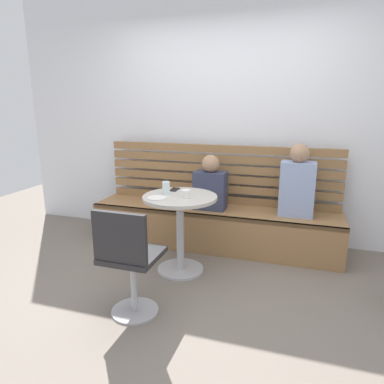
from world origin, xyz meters
TOP-DOWN VIEW (x-y plane):
  - ground at (0.00, 0.00)m, footprint 8.00×8.00m
  - back_wall at (0.00, 1.64)m, footprint 5.20×0.10m
  - booth_bench at (0.00, 1.20)m, footprint 2.70×0.52m
  - booth_backrest at (0.00, 1.44)m, footprint 2.65×0.04m
  - cafe_table at (-0.15, 0.53)m, footprint 0.68×0.68m
  - white_chair at (-0.25, -0.28)m, footprint 0.40×0.40m
  - person_adult at (0.86, 1.23)m, footprint 0.34×0.22m
  - person_child_left at (-0.03, 1.19)m, footprint 0.34×0.22m
  - cup_ceramic_white at (-0.08, 0.49)m, footprint 0.08×0.08m
  - cup_glass_tall at (-0.29, 0.54)m, footprint 0.07×0.07m
  - plate_small at (-0.31, 0.38)m, footprint 0.17×0.17m
  - phone_on_table at (-0.27, 0.73)m, footprint 0.07×0.14m

SIDE VIEW (x-z plane):
  - ground at x=0.00m, z-range 0.00..0.00m
  - booth_bench at x=0.00m, z-range 0.00..0.44m
  - white_chair at x=-0.25m, z-range 0.04..0.89m
  - cafe_table at x=-0.15m, z-range 0.15..0.89m
  - person_child_left at x=-0.03m, z-range 0.40..0.99m
  - phone_on_table at x=-0.27m, z-range 0.74..0.75m
  - plate_small at x=-0.31m, z-range 0.74..0.75m
  - person_adult at x=0.86m, z-range 0.40..1.13m
  - cup_ceramic_white at x=-0.08m, z-range 0.74..0.81m
  - booth_backrest at x=0.00m, z-range 0.44..1.11m
  - cup_glass_tall at x=-0.29m, z-range 0.74..0.86m
  - back_wall at x=0.00m, z-range 0.00..2.90m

